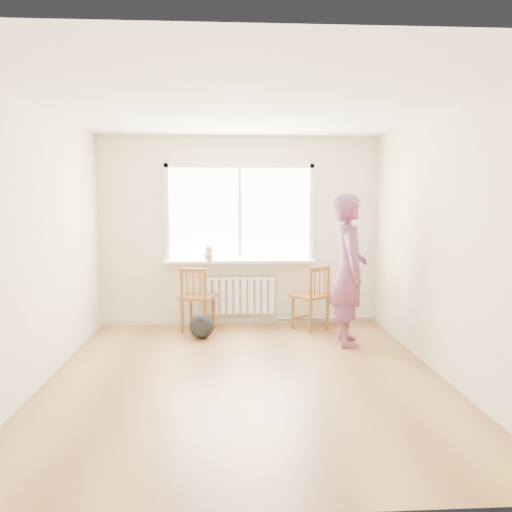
{
  "coord_description": "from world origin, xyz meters",
  "views": [
    {
      "loc": [
        -0.18,
        -4.91,
        1.8
      ],
      "look_at": [
        0.17,
        1.2,
        1.11
      ],
      "focal_mm": 35.0,
      "sensor_mm": 36.0,
      "label": 1
    }
  ],
  "objects": [
    {
      "name": "chair_left",
      "position": [
        -0.6,
        1.82,
        0.45
      ],
      "size": [
        0.55,
        0.53,
        0.9
      ],
      "rotation": [
        0.0,
        0.0,
        2.85
      ],
      "color": "brown",
      "rests_on": "floor"
    },
    {
      "name": "chair_right",
      "position": [
        1.0,
        1.8,
        0.46
      ],
      "size": [
        0.61,
        0.61,
        0.9
      ],
      "rotation": [
        0.0,
        0.0,
        3.77
      ],
      "color": "brown",
      "rests_on": "floor"
    },
    {
      "name": "back_wall",
      "position": [
        0.0,
        2.25,
        1.35
      ],
      "size": [
        4.0,
        0.01,
        2.7
      ],
      "primitive_type": "cube",
      "color": "beige",
      "rests_on": "ground"
    },
    {
      "name": "ceiling",
      "position": [
        0.0,
        0.0,
        2.7
      ],
      "size": [
        4.5,
        4.5,
        0.0
      ],
      "primitive_type": "plane",
      "rotation": [
        3.14,
        0.0,
        0.0
      ],
      "color": "white",
      "rests_on": "back_wall"
    },
    {
      "name": "backpack",
      "position": [
        -0.52,
        1.47,
        0.16
      ],
      "size": [
        0.34,
        0.27,
        0.31
      ],
      "primitive_type": "ellipsoid",
      "rotation": [
        0.0,
        0.0,
        -0.12
      ],
      "color": "black",
      "rests_on": "floor"
    },
    {
      "name": "person",
      "position": [
        1.32,
        1.12,
        0.94
      ],
      "size": [
        0.49,
        0.71,
        1.87
      ],
      "primitive_type": "imported",
      "rotation": [
        0.0,
        0.0,
        1.5
      ],
      "color": "#C34174",
      "rests_on": "floor"
    },
    {
      "name": "baseboard",
      "position": [
        0.0,
        2.23,
        0.04
      ],
      "size": [
        4.0,
        0.03,
        0.08
      ],
      "primitive_type": "cube",
      "color": "beige",
      "rests_on": "ground"
    },
    {
      "name": "floor",
      "position": [
        0.0,
        0.0,
        0.0
      ],
      "size": [
        4.5,
        4.5,
        0.0
      ],
      "primitive_type": "plane",
      "color": "#A47643",
      "rests_on": "ground"
    },
    {
      "name": "window",
      "position": [
        0.0,
        2.22,
        1.66
      ],
      "size": [
        2.12,
        0.05,
        1.42
      ],
      "color": "white",
      "rests_on": "back_wall"
    },
    {
      "name": "windowsill",
      "position": [
        0.0,
        2.14,
        0.93
      ],
      "size": [
        2.15,
        0.22,
        0.04
      ],
      "primitive_type": "cube",
      "color": "white",
      "rests_on": "back_wall"
    },
    {
      "name": "cat",
      "position": [
        -0.44,
        2.06,
        1.05
      ],
      "size": [
        0.18,
        0.38,
        0.25
      ],
      "rotation": [
        0.0,
        0.0,
        0.07
      ],
      "color": "#CDB28B",
      "rests_on": "windowsill"
    },
    {
      "name": "heating_pipe",
      "position": [
        1.25,
        2.19,
        0.08
      ],
      "size": [
        1.4,
        0.04,
        0.04
      ],
      "primitive_type": "cylinder",
      "rotation": [
        0.0,
        1.57,
        0.0
      ],
      "color": "silver",
      "rests_on": "back_wall"
    },
    {
      "name": "radiator",
      "position": [
        0.0,
        2.16,
        0.44
      ],
      "size": [
        1.0,
        0.12,
        0.55
      ],
      "color": "white",
      "rests_on": "back_wall"
    }
  ]
}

